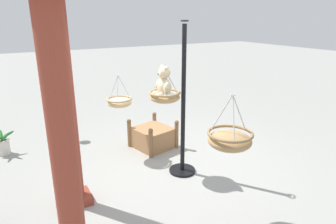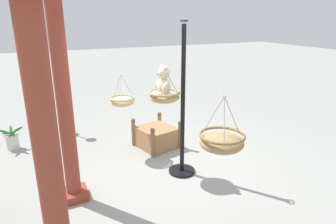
# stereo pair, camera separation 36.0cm
# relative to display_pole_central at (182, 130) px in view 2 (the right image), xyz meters

# --- Properties ---
(ground_plane) EXTENTS (40.00, 40.00, 0.00)m
(ground_plane) POSITION_rel_display_pole_central_xyz_m (0.23, 0.11, -0.77)
(ground_plane) COLOR gray
(display_pole_central) EXTENTS (0.44, 0.44, 2.47)m
(display_pole_central) POSITION_rel_display_pole_central_xyz_m (0.00, 0.00, 0.00)
(display_pole_central) COLOR black
(display_pole_central) RESTS_ON ground
(hanging_basket_with_teddy) EXTENTS (0.50, 0.50, 0.52)m
(hanging_basket_with_teddy) POSITION_rel_display_pole_central_xyz_m (0.15, 0.25, 0.55)
(hanging_basket_with_teddy) COLOR tan
(teddy_bear) EXTENTS (0.33, 0.29, 0.49)m
(teddy_bear) POSITION_rel_display_pole_central_xyz_m (0.15, 0.27, 0.76)
(teddy_bear) COLOR beige
(hanging_basket_left_high) EXTENTS (0.55, 0.55, 0.68)m
(hanging_basket_left_high) POSITION_rel_display_pole_central_xyz_m (-1.32, 0.18, 0.35)
(hanging_basket_left_high) COLOR #A37F51
(hanging_basket_right_low) EXTENTS (0.47, 0.47, 0.59)m
(hanging_basket_right_low) POSITION_rel_display_pole_central_xyz_m (1.10, 0.66, 0.28)
(hanging_basket_right_low) COLOR tan
(greenhouse_pillar_left) EXTENTS (0.39, 0.39, 3.00)m
(greenhouse_pillar_left) POSITION_rel_display_pole_central_xyz_m (-0.01, 1.76, 0.68)
(greenhouse_pillar_left) COLOR brown
(greenhouse_pillar_left) RESTS_ON ground
(greenhouse_pillar_right) EXTENTS (0.44, 0.44, 2.80)m
(greenhouse_pillar_right) POSITION_rel_display_pole_central_xyz_m (-1.36, 2.07, 0.58)
(greenhouse_pillar_right) COLOR brown
(greenhouse_pillar_right) RESTS_ON ground
(wooden_planter_box) EXTENTS (0.90, 0.87, 0.58)m
(wooden_planter_box) POSITION_rel_display_pole_central_xyz_m (1.14, -0.02, -0.54)
(wooden_planter_box) COLOR #9E7047
(wooden_planter_box) RESTS_ON ground
(potted_plant_fern_front) EXTENTS (0.42, 0.47, 0.45)m
(potted_plant_fern_front) POSITION_rel_display_pole_central_xyz_m (2.25, 2.61, -0.57)
(potted_plant_fern_front) COLOR beige
(potted_plant_fern_front) RESTS_ON ground
(potted_plant_bushy_green) EXTENTS (0.26, 0.26, 1.12)m
(potted_plant_bushy_green) POSITION_rel_display_pole_central_xyz_m (2.63, 1.54, -0.34)
(potted_plant_bushy_green) COLOR #2D5638
(potted_plant_bushy_green) RESTS_ON ground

